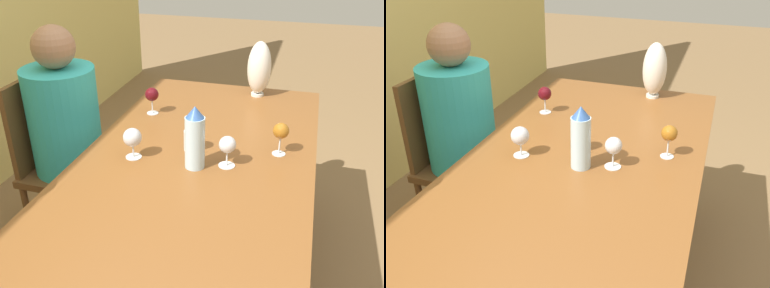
# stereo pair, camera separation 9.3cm
# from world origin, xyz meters

# --- Properties ---
(dining_table) EXTENTS (2.31, 0.97, 0.77)m
(dining_table) POSITION_xyz_m (0.00, 0.00, 0.70)
(dining_table) COLOR brown
(dining_table) RESTS_ON ground_plane
(water_bottle) EXTENTS (0.08, 0.08, 0.26)m
(water_bottle) POSITION_xyz_m (0.16, -0.01, 0.90)
(water_bottle) COLOR silver
(water_bottle) RESTS_ON dining_table
(water_tumbler) EXTENTS (0.07, 0.07, 0.09)m
(water_tumbler) POSITION_xyz_m (0.29, 0.04, 0.81)
(water_tumbler) COLOR silver
(water_tumbler) RESTS_ON dining_table
(vase) EXTENTS (0.13, 0.13, 0.31)m
(vase) POSITION_xyz_m (1.02, -0.14, 0.93)
(vase) COLOR silver
(vase) RESTS_ON dining_table
(wine_glass_0) EXTENTS (0.07, 0.07, 0.13)m
(wine_glass_0) POSITION_xyz_m (0.20, -0.13, 0.86)
(wine_glass_0) COLOR silver
(wine_glass_0) RESTS_ON dining_table
(wine_glass_1) EXTENTS (0.07, 0.07, 0.14)m
(wine_glass_1) POSITION_xyz_m (0.36, -0.33, 0.87)
(wine_glass_1) COLOR silver
(wine_glass_1) RESTS_ON dining_table
(wine_glass_2) EXTENTS (0.07, 0.07, 0.14)m
(wine_glass_2) POSITION_xyz_m (0.62, 0.34, 0.87)
(wine_glass_2) COLOR silver
(wine_glass_2) RESTS_ON dining_table
(wine_glass_3) EXTENTS (0.08, 0.08, 0.13)m
(wine_glass_3) POSITION_xyz_m (0.16, 0.26, 0.86)
(wine_glass_3) COLOR silver
(wine_glass_3) RESTS_ON dining_table
(chair_far) EXTENTS (0.44, 0.44, 0.94)m
(chair_far) POSITION_xyz_m (0.50, 0.86, 0.49)
(chair_far) COLOR brown
(chair_far) RESTS_ON ground_plane
(person_far) EXTENTS (0.37, 0.37, 1.22)m
(person_far) POSITION_xyz_m (0.50, 0.78, 0.65)
(person_far) COLOR #2D2D38
(person_far) RESTS_ON ground_plane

